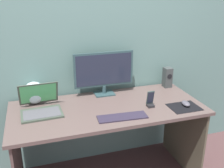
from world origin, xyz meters
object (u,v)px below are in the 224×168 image
Objects in this scene: keyboard_external at (122,117)px; phone_in_dock at (150,101)px; laptop at (41,107)px; mouse at (186,104)px; monitor at (104,72)px; fishbowl at (34,93)px; speaker_right at (167,77)px.

phone_in_dock is at bearing 25.88° from keyboard_external.
mouse is (1.16, -0.25, -0.02)m from laptop.
fishbowl is at bearing 179.91° from monitor.
keyboard_external is at bearing -37.99° from fishbowl.
laptop reaches higher than mouse.
monitor is 1.65× the size of laptop.
fishbowl is 1.37× the size of phone_in_dock.
speaker_right is 1.27m from fishbowl.
mouse is at bearing -37.70° from monitor.
fishbowl is (-1.27, 0.01, -0.01)m from speaker_right.
speaker_right is 0.51m from phone_in_dock.
fishbowl reaches higher than mouse.
monitor is 0.64m from laptop.
mouse is (0.58, -0.45, -0.20)m from monitor.
monitor is 2.89× the size of fishbowl.
keyboard_external is (0.01, -0.49, -0.21)m from monitor.
keyboard_external is at bearing -168.31° from mouse.
keyboard_external is (0.59, -0.29, -0.04)m from laptop.
monitor is 5.48× the size of mouse.
speaker_right is 1.24m from laptop.
phone_in_dock is at bearing 172.87° from mouse.
monitor is 3.95× the size of phone_in_dock.
speaker_right is at bearing 40.86° from keyboard_external.
monitor is 1.43× the size of keyboard_external.
phone_in_dock reaches higher than keyboard_external.
keyboard_external is 3.82× the size of mouse.
speaker_right reaches higher than keyboard_external.
monitor reaches higher than fishbowl.
monitor is 2.78× the size of speaker_right.
phone_in_dock is (0.29, 0.12, 0.04)m from keyboard_external.
speaker_right is at bearing -0.47° from monitor.
keyboard_external is (-0.64, -0.48, -0.09)m from speaker_right.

